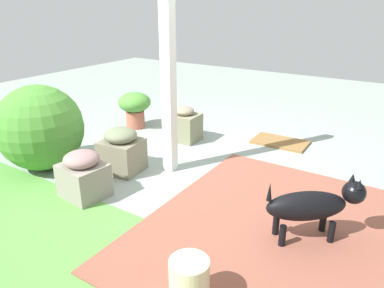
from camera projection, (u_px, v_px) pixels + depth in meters
ground_plane at (189, 170)px, 3.95m from camera, size 12.00×12.00×0.00m
brick_path at (265, 228)px, 2.93m from camera, size 1.80×2.40×0.02m
porch_pillar at (168, 58)px, 3.53m from camera, size 0.12×0.12×2.39m
stone_planter_nearest at (184, 125)px, 4.73m from camera, size 0.38×0.34×0.45m
stone_planter_mid at (122, 151)px, 3.85m from camera, size 0.44×0.42×0.48m
stone_planter_far at (83, 175)px, 3.35m from camera, size 0.43×0.39×0.45m
round_shrub at (40, 128)px, 3.86m from camera, size 0.91×0.91×0.91m
terracotta_pot_broad at (135, 106)px, 5.16m from camera, size 0.46×0.46×0.51m
dog at (313, 205)px, 2.70m from camera, size 0.67×0.59×0.52m
ceramic_urn at (189, 282)px, 2.17m from camera, size 0.25×0.25×0.30m
doormat at (280, 142)px, 4.68m from camera, size 0.69×0.43×0.03m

